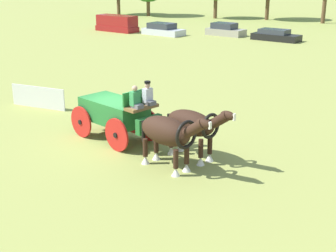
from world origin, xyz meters
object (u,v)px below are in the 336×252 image
parked_vehicle_a (117,24)px  parked_vehicle_c (225,30)px  show_wagon (117,112)px  draft_horse_near (193,125)px  draft_horse_off (168,133)px  parked_vehicle_b (163,30)px  parked_vehicle_d (275,36)px

parked_vehicle_a → parked_vehicle_c: size_ratio=1.21×
show_wagon → parked_vehicle_c: (-5.19, 31.97, -0.63)m
draft_horse_near → draft_horse_off: 1.30m
parked_vehicle_b → parked_vehicle_d: parked_vehicle_b is taller
draft_horse_off → parked_vehicle_a: bearing=122.0°
show_wagon → parked_vehicle_c: 32.39m
show_wagon → parked_vehicle_b: (-11.29, 29.83, -0.66)m
parked_vehicle_d → draft_horse_off: bearing=-85.0°
show_wagon → parked_vehicle_d: 30.52m
draft_horse_off → parked_vehicle_d: bearing=95.0°
draft_horse_near → parked_vehicle_b: draft_horse_near is taller
show_wagon → parked_vehicle_d: bearing=89.4°
draft_horse_off → parked_vehicle_b: 34.87m
parked_vehicle_a → parked_vehicle_d: (17.36, 0.14, -0.38)m
parked_vehicle_b → parked_vehicle_c: size_ratio=1.11×
draft_horse_off → parked_vehicle_c: (-8.31, 33.87, -0.80)m
draft_horse_near → parked_vehicle_b: size_ratio=0.65×
parked_vehicle_a → draft_horse_off: bearing=-58.0°
draft_horse_near → parked_vehicle_c: bearing=105.1°
show_wagon → parked_vehicle_b: show_wagon is taller
parked_vehicle_b → parked_vehicle_c: 6.47m
parked_vehicle_a → parked_vehicle_c: bearing=7.7°
draft_horse_near → parked_vehicle_a: draft_horse_near is taller
show_wagon → parked_vehicle_a: show_wagon is taller
draft_horse_near → parked_vehicle_a: size_ratio=0.59×
parked_vehicle_a → parked_vehicle_b: 5.80m
parked_vehicle_b → parked_vehicle_a: bearing=174.7°
draft_horse_near → draft_horse_off: bearing=-111.6°
show_wagon → draft_horse_off: size_ratio=1.85×
parked_vehicle_b → parked_vehicle_c: bearing=19.3°
draft_horse_near → parked_vehicle_d: (-3.30, 31.20, -0.86)m
parked_vehicle_c → parked_vehicle_d: bearing=-14.9°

